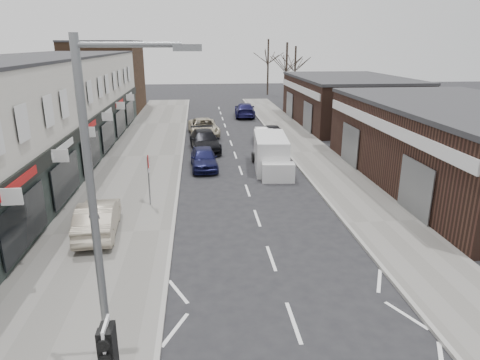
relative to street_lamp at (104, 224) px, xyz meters
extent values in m
cube|color=slate|center=(-2.22, 22.80, -4.56)|extent=(5.50, 64.00, 0.12)
cube|color=slate|center=(10.28, 22.80, -4.56)|extent=(3.50, 64.00, 0.12)
cube|color=beige|center=(-8.97, 20.30, -1.07)|extent=(8.00, 41.00, 7.10)
cube|color=#442D1D|center=(-8.97, 45.80, -0.62)|extent=(8.00, 10.00, 8.00)
cube|color=#331F17|center=(17.03, 14.80, -2.37)|extent=(10.00, 18.00, 4.50)
cube|color=#331F17|center=(17.03, 34.80, -2.37)|extent=(10.00, 16.00, 4.50)
cube|color=silver|center=(0.13, -1.20, -1.95)|extent=(0.05, 0.55, 1.10)
cube|color=black|center=(0.13, -1.32, -1.95)|extent=(0.28, 0.22, 0.95)
cube|color=black|center=(0.13, -1.08, -1.95)|extent=(0.26, 0.20, 0.90)
cylinder|color=slate|center=(-0.17, 0.00, -0.50)|extent=(0.16, 0.16, 8.00)
cylinder|color=slate|center=(0.73, 0.00, 3.30)|extent=(1.80, 0.10, 0.10)
cube|color=slate|center=(1.73, 0.00, 3.25)|extent=(0.50, 0.22, 0.12)
cylinder|color=slate|center=(-0.67, 12.80, -3.25)|extent=(0.07, 0.07, 2.50)
cube|color=white|center=(-0.62, 12.80, -2.65)|extent=(0.04, 0.45, 0.25)
cube|color=silver|center=(6.53, 19.05, -3.52)|extent=(2.39, 4.95, 2.19)
cube|color=silver|center=(6.53, 16.23, -4.05)|extent=(2.00, 1.00, 1.15)
cylinder|color=black|center=(5.63, 17.37, -4.25)|extent=(0.23, 0.73, 0.73)
cylinder|color=black|center=(7.42, 17.37, -4.25)|extent=(0.23, 0.73, 0.73)
cylinder|color=black|center=(5.63, 20.73, -4.25)|extent=(0.23, 0.73, 0.73)
cylinder|color=black|center=(7.42, 20.73, -4.25)|extent=(0.23, 0.73, 0.73)
imported|color=#A09580|center=(-2.51, 9.53, -3.78)|extent=(1.86, 4.45, 1.43)
imported|color=black|center=(-2.31, 8.22, -3.62)|extent=(0.74, 0.58, 1.77)
imported|color=#13153C|center=(2.16, 19.46, -3.91)|extent=(1.87, 4.24, 1.42)
imported|color=black|center=(2.33, 24.50, -3.86)|extent=(2.53, 5.38, 1.52)
imported|color=#B5AA91|center=(2.33, 30.08, -3.87)|extent=(2.95, 5.57, 1.49)
imported|color=white|center=(7.23, 26.82, -3.95)|extent=(1.71, 4.14, 1.33)
imported|color=black|center=(7.98, 27.13, -3.88)|extent=(1.95, 4.42, 1.48)
imported|color=#171645|center=(7.09, 39.85, -3.84)|extent=(2.54, 5.49, 1.55)
camera|label=1|loc=(1.88, -7.82, 3.33)|focal=32.00mm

